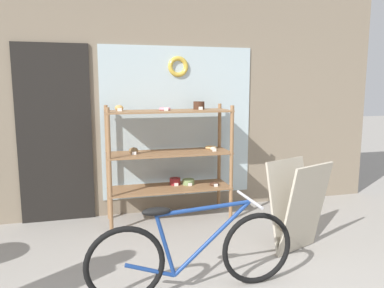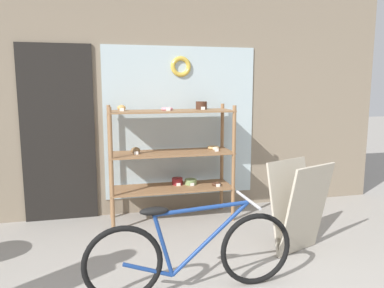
{
  "view_description": "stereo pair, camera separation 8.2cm",
  "coord_description": "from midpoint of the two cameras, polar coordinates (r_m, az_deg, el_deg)",
  "views": [
    {
      "loc": [
        -0.87,
        -1.75,
        1.62
      ],
      "look_at": [
        0.0,
        1.48,
        1.09
      ],
      "focal_mm": 35.0,
      "sensor_mm": 36.0,
      "label": 1
    },
    {
      "loc": [
        -0.79,
        -1.77,
        1.62
      ],
      "look_at": [
        0.0,
        1.48,
        1.09
      ],
      "focal_mm": 35.0,
      "sensor_mm": 36.0,
      "label": 2
    }
  ],
  "objects": [
    {
      "name": "sandwich_board",
      "position": [
        3.83,
        16.54,
        -9.23
      ],
      "size": [
        0.65,
        0.55,
        0.89
      ],
      "rotation": [
        0.0,
        0.0,
        0.38
      ],
      "color": "#B2A893",
      "rests_on": "ground_plane"
    },
    {
      "name": "storefront_facade",
      "position": [
        4.76,
        -4.11,
        11.48
      ],
      "size": [
        5.99,
        0.13,
        3.76
      ],
      "color": "gray",
      "rests_on": "ground_plane"
    },
    {
      "name": "display_case",
      "position": [
        4.47,
        -2.38,
        -1.36
      ],
      "size": [
        1.46,
        0.48,
        1.43
      ],
      "color": "#8E6642",
      "rests_on": "ground_plane"
    },
    {
      "name": "bicycle",
      "position": [
        3.03,
        0.71,
        -16.28
      ],
      "size": [
        1.67,
        0.46,
        0.74
      ],
      "rotation": [
        0.0,
        0.0,
        0.01
      ],
      "color": "black",
      "rests_on": "ground_plane"
    }
  ]
}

